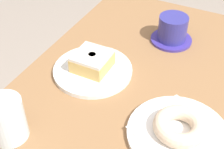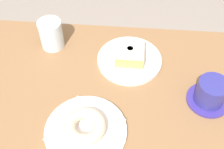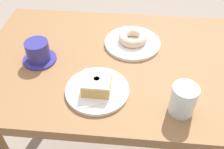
# 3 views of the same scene
# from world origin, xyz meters

# --- Properties ---
(table) EXTENTS (1.06, 0.69, 0.76)m
(table) POSITION_xyz_m (0.00, 0.00, 0.63)
(table) COLOR olive
(table) RESTS_ON ground_plane
(plate_sugar_ring) EXTENTS (0.23, 0.23, 0.01)m
(plate_sugar_ring) POSITION_xyz_m (-0.05, -0.11, 0.77)
(plate_sugar_ring) COLOR white
(plate_sugar_ring) RESTS_ON table
(napkin_sugar_ring) EXTENTS (0.22, 0.22, 0.00)m
(napkin_sugar_ring) POSITION_xyz_m (-0.05, -0.11, 0.78)
(napkin_sugar_ring) COLOR white
(napkin_sugar_ring) RESTS_ON plate_sugar_ring
(donut_sugar_ring) EXTENTS (0.12, 0.12, 0.03)m
(donut_sugar_ring) POSITION_xyz_m (-0.05, -0.11, 0.80)
(donut_sugar_ring) COLOR beige
(donut_sugar_ring) RESTS_ON napkin_sugar_ring
(plate_glazed_square) EXTENTS (0.21, 0.21, 0.01)m
(plate_glazed_square) POSITION_xyz_m (0.06, 0.17, 0.77)
(plate_glazed_square) COLOR white
(plate_glazed_square) RESTS_ON table
(napkin_glazed_square) EXTENTS (0.18, 0.18, 0.00)m
(napkin_glazed_square) POSITION_xyz_m (0.06, 0.17, 0.78)
(napkin_glazed_square) COLOR white
(napkin_glazed_square) RESTS_ON plate_glazed_square
(donut_glazed_square) EXTENTS (0.09, 0.09, 0.05)m
(donut_glazed_square) POSITION_xyz_m (0.06, 0.17, 0.80)
(donut_glazed_square) COLOR tan
(donut_glazed_square) RESTS_ON napkin_glazed_square
(water_glass) EXTENTS (0.08, 0.08, 0.10)m
(water_glass) POSITION_xyz_m (-0.21, 0.23, 0.81)
(water_glass) COLOR silver
(water_glass) RESTS_ON table
(coffee_cup) EXTENTS (0.13, 0.13, 0.08)m
(coffee_cup) POSITION_xyz_m (0.30, 0.03, 0.80)
(coffee_cup) COLOR #392D8D
(coffee_cup) RESTS_ON table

